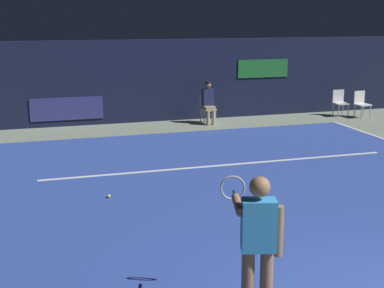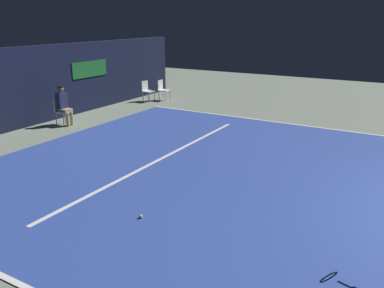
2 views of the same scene
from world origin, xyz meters
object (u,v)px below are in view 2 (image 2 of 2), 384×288
object	(u,v)px
line_judge_on_chair	(63,105)
courtside_chair_near	(147,90)
courtside_chair_far	(163,89)
tennis_ball	(141,216)

from	to	relation	value
line_judge_on_chair	courtside_chair_near	bearing A→B (deg)	-0.35
courtside_chair_near	courtside_chair_far	size ratio (longest dim) A/B	1.00
courtside_chair_near	courtside_chair_far	world-z (taller)	same
tennis_ball	courtside_chair_far	bearing A→B (deg)	32.05
courtside_chair_far	tennis_ball	xyz separation A→B (m)	(-9.32, -5.84, -0.46)
courtside_chair_near	tennis_ball	distance (m)	10.81
tennis_ball	line_judge_on_chair	bearing A→B (deg)	57.08
courtside_chair_far	tennis_ball	bearing A→B (deg)	-147.95
line_judge_on_chair	tennis_ball	xyz separation A→B (m)	(-4.09, -6.31, -0.64)
line_judge_on_chair	courtside_chair_near	distance (m)	4.70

